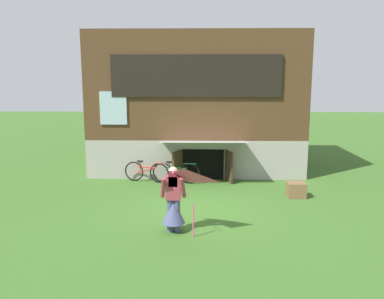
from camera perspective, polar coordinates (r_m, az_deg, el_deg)
ground_plane at (r=10.80m, az=0.38°, el=-8.33°), size 60.00×60.00×0.00m
log_house at (r=15.52m, az=0.70°, el=6.84°), size 7.57×5.65×5.01m
person at (r=9.00m, az=-2.69°, el=-7.96°), size 0.60×0.52×1.51m
kite at (r=8.27m, az=-1.35°, el=-5.55°), size 1.11×1.17×1.45m
bicycle_green at (r=13.13m, az=-2.32°, el=-3.33°), size 1.58×0.27×0.73m
bicycle_red at (r=13.35m, az=-6.56°, el=-3.19°), size 1.53×0.42×0.72m
wooden_crate at (r=12.04m, az=14.76°, el=-5.62°), size 0.52×0.44×0.43m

